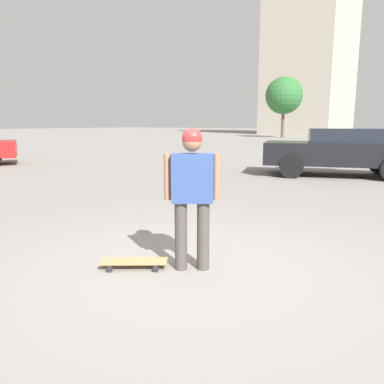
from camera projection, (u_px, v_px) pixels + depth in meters
ground_plane at (192, 269)px, 4.23m from camera, size 220.00×220.00×0.00m
person at (192, 188)px, 4.06m from camera, size 0.51×0.43×1.57m
skateboard at (134, 262)px, 4.25m from camera, size 0.75×0.63×0.08m
car_parked_near at (339, 151)px, 11.59m from camera, size 4.82×3.23×1.47m
building_block_distant at (312, 37)px, 56.91m from camera, size 10.51×14.75×29.13m
tree_distant at (284, 96)px, 43.06m from camera, size 4.23×4.23×6.90m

